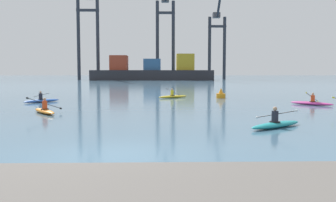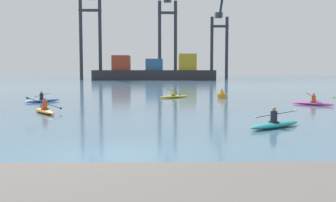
# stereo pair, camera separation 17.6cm
# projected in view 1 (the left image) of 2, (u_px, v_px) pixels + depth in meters

# --- Properties ---
(ground_plane) EXTENTS (800.00, 800.00, 0.00)m
(ground_plane) POSITION_uv_depth(u_px,v_px,m) (113.00, 155.00, 10.90)
(ground_plane) COLOR #476B84
(container_barge) EXTENTS (41.59, 10.55, 9.02)m
(container_barge) POSITION_uv_depth(u_px,v_px,m) (153.00, 72.00, 126.73)
(container_barge) COLOR #28282D
(container_barge) RESTS_ON ground
(gantry_crane_west) EXTENTS (8.15, 18.41, 42.89)m
(gantry_crane_west) POSITION_uv_depth(u_px,v_px,m) (88.00, 24.00, 131.52)
(gantry_crane_west) COLOR #232833
(gantry_crane_west) RESTS_ON ground
(gantry_crane_west_mid) EXTENTS (7.08, 18.68, 40.98)m
(gantry_crane_west_mid) POSITION_uv_depth(u_px,v_px,m) (165.00, 27.00, 134.46)
(gantry_crane_west_mid) COLOR #232833
(gantry_crane_west_mid) RESTS_ON ground
(gantry_crane_east_mid) EXTENTS (7.00, 17.97, 37.75)m
(gantry_crane_east_mid) POSITION_uv_depth(u_px,v_px,m) (217.00, 35.00, 140.64)
(gantry_crane_east_mid) COLOR #232833
(gantry_crane_east_mid) RESTS_ON ground
(channel_buoy) EXTENTS (0.90, 0.90, 1.00)m
(channel_buoy) POSITION_uv_depth(u_px,v_px,m) (221.00, 94.00, 35.72)
(channel_buoy) COLOR orange
(channel_buoy) RESTS_ON ground
(kayak_blue) EXTENTS (2.55, 3.06, 0.95)m
(kayak_blue) POSITION_uv_depth(u_px,v_px,m) (42.00, 100.00, 30.58)
(kayak_blue) COLOR #2856B2
(kayak_blue) RESTS_ON ground
(kayak_orange) EXTENTS (2.36, 3.18, 1.05)m
(kayak_orange) POSITION_uv_depth(u_px,v_px,m) (44.00, 110.00, 22.25)
(kayak_orange) COLOR orange
(kayak_orange) RESTS_ON ground
(kayak_teal) EXTENTS (3.08, 2.53, 0.95)m
(kayak_teal) POSITION_uv_depth(u_px,v_px,m) (276.00, 124.00, 16.37)
(kayak_teal) COLOR teal
(kayak_teal) RESTS_ON ground
(kayak_yellow) EXTENTS (3.14, 2.43, 0.96)m
(kayak_yellow) POSITION_uv_depth(u_px,v_px,m) (173.00, 96.00, 35.98)
(kayak_yellow) COLOR yellow
(kayak_yellow) RESTS_ON ground
(kayak_magenta) EXTENTS (2.70, 2.95, 1.07)m
(kayak_magenta) POSITION_uv_depth(u_px,v_px,m) (312.00, 103.00, 27.97)
(kayak_magenta) COLOR #C13384
(kayak_magenta) RESTS_ON ground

